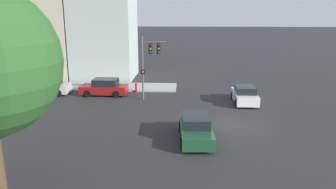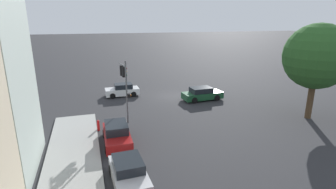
{
  "view_description": "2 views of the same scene",
  "coord_description": "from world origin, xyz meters",
  "px_view_note": "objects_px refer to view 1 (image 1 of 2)",
  "views": [
    {
      "loc": [
        -21.18,
        3.22,
        7.49
      ],
      "look_at": [
        2.88,
        4.39,
        1.37
      ],
      "focal_mm": 35.0,
      "sensor_mm": 36.0,
      "label": 1
    },
    {
      "loc": [
        9.51,
        28.4,
        8.81
      ],
      "look_at": [
        2.26,
        5.31,
        1.84
      ],
      "focal_mm": 28.0,
      "sensor_mm": 36.0,
      "label": 2
    }
  ],
  "objects_px": {
    "crossing_car_1": "(196,129)",
    "fire_hydrant": "(136,87)",
    "traffic_signal": "(150,56)",
    "parked_car_0": "(104,87)",
    "parked_car_1": "(49,87)",
    "crossing_car_0": "(245,95)"
  },
  "relations": [
    {
      "from": "crossing_car_1",
      "to": "parked_car_0",
      "type": "bearing_deg",
      "value": -145.24
    },
    {
      "from": "crossing_car_1",
      "to": "fire_hydrant",
      "type": "relative_size",
      "value": 4.96
    },
    {
      "from": "fire_hydrant",
      "to": "crossing_car_0",
      "type": "bearing_deg",
      "value": -108.99
    },
    {
      "from": "traffic_signal",
      "to": "crossing_car_1",
      "type": "height_order",
      "value": "traffic_signal"
    },
    {
      "from": "parked_car_0",
      "to": "traffic_signal",
      "type": "bearing_deg",
      "value": 163.82
    },
    {
      "from": "crossing_car_1",
      "to": "parked_car_0",
      "type": "height_order",
      "value": "parked_car_0"
    },
    {
      "from": "parked_car_1",
      "to": "fire_hydrant",
      "type": "bearing_deg",
      "value": -173.29
    },
    {
      "from": "crossing_car_0",
      "to": "parked_car_1",
      "type": "relative_size",
      "value": 1.01
    },
    {
      "from": "traffic_signal",
      "to": "parked_car_0",
      "type": "bearing_deg",
      "value": -113.43
    },
    {
      "from": "traffic_signal",
      "to": "parked_car_1",
      "type": "height_order",
      "value": "traffic_signal"
    },
    {
      "from": "fire_hydrant",
      "to": "traffic_signal",
      "type": "bearing_deg",
      "value": -147.49
    },
    {
      "from": "parked_car_1",
      "to": "fire_hydrant",
      "type": "height_order",
      "value": "parked_car_1"
    },
    {
      "from": "traffic_signal",
      "to": "parked_car_0",
      "type": "xyz_separation_m",
      "value": [
        1.38,
        4.38,
        -3.1
      ]
    },
    {
      "from": "crossing_car_1",
      "to": "parked_car_0",
      "type": "xyz_separation_m",
      "value": [
        10.49,
        8.03,
        0.01
      ]
    },
    {
      "from": "traffic_signal",
      "to": "parked_car_1",
      "type": "bearing_deg",
      "value": -104.0
    },
    {
      "from": "traffic_signal",
      "to": "fire_hydrant",
      "type": "distance_m",
      "value": 4.49
    },
    {
      "from": "crossing_car_0",
      "to": "parked_car_0",
      "type": "height_order",
      "value": "parked_car_0"
    },
    {
      "from": "crossing_car_1",
      "to": "fire_hydrant",
      "type": "distance_m",
      "value": 12.8
    },
    {
      "from": "parked_car_0",
      "to": "parked_car_1",
      "type": "distance_m",
      "value": 5.23
    },
    {
      "from": "parked_car_1",
      "to": "fire_hydrant",
      "type": "distance_m",
      "value": 8.08
    },
    {
      "from": "crossing_car_0",
      "to": "parked_car_1",
      "type": "bearing_deg",
      "value": 83.58
    },
    {
      "from": "parked_car_1",
      "to": "crossing_car_1",
      "type": "bearing_deg",
      "value": 139.87
    }
  ]
}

